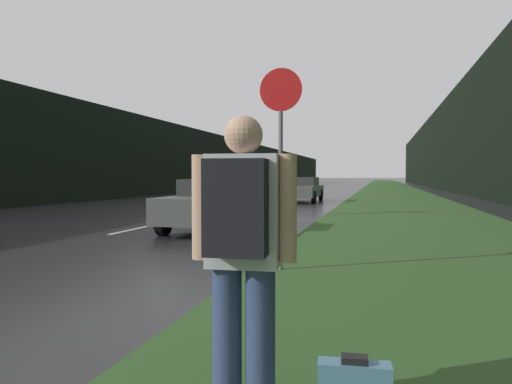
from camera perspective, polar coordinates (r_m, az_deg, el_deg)
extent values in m
cube|color=#2D5123|center=(38.26, 16.79, -0.22)|extent=(6.00, 240.00, 0.02)
cube|color=silver|center=(13.31, -14.36, -4.37)|extent=(0.12, 3.00, 0.01)
cube|color=silver|center=(19.67, -4.23, -2.24)|extent=(0.12, 3.00, 0.01)
cube|color=silver|center=(26.36, 0.86, -1.15)|extent=(0.12, 3.00, 0.01)
cube|color=black|center=(51.19, -4.30, 3.61)|extent=(2.00, 140.00, 5.72)
cube|color=black|center=(48.82, 23.62, 5.43)|extent=(2.00, 140.00, 8.99)
cylinder|color=slate|center=(7.07, 3.08, 0.09)|extent=(0.07, 0.07, 2.47)
cylinder|color=#B71414|center=(7.19, 3.11, 12.66)|extent=(0.66, 0.02, 0.66)
cylinder|color=navy|center=(2.92, -3.64, -18.20)|extent=(0.18, 0.18, 0.93)
cylinder|color=navy|center=(2.89, 0.55, -18.48)|extent=(0.18, 0.18, 0.93)
cube|color=silver|center=(2.73, -1.58, -2.35)|extent=(0.45, 0.28, 0.67)
sphere|color=tan|center=(2.73, -1.59, 7.15)|extent=(0.23, 0.23, 0.23)
cylinder|color=tan|center=(2.79, -6.95, -1.88)|extent=(0.10, 0.10, 0.63)
cylinder|color=tan|center=(2.69, 4.01, -2.02)|extent=(0.10, 0.10, 0.63)
cube|color=black|center=(2.52, -2.54, -1.95)|extent=(0.36, 0.21, 0.54)
cube|color=black|center=(2.88, 12.21, -19.76)|extent=(0.16, 0.10, 0.04)
cube|color=#4C514C|center=(12.22, -5.17, -1.92)|extent=(1.86, 4.03, 0.65)
cube|color=#2D302D|center=(12.39, -4.85, 0.61)|extent=(1.58, 1.82, 0.43)
cylinder|color=black|center=(10.78, -3.09, -3.99)|extent=(0.20, 0.68, 0.68)
cylinder|color=black|center=(11.46, -11.51, -3.67)|extent=(0.20, 0.68, 0.68)
cylinder|color=black|center=(13.17, 0.34, -2.89)|extent=(0.20, 0.68, 0.68)
cylinder|color=black|center=(13.73, -6.80, -2.70)|extent=(0.20, 0.68, 0.68)
cube|color=#4C514C|center=(25.90, 5.79, 0.12)|extent=(1.83, 4.79, 0.61)
cube|color=#2D302D|center=(26.13, 5.88, 1.32)|extent=(1.56, 2.16, 0.47)
cylinder|color=black|center=(24.31, 7.24, -0.64)|extent=(0.20, 0.68, 0.68)
cylinder|color=black|center=(24.62, 3.22, -0.60)|extent=(0.20, 0.68, 0.68)
cylinder|color=black|center=(27.26, 8.11, -0.36)|extent=(0.20, 0.68, 0.68)
cylinder|color=black|center=(27.53, 4.51, -0.32)|extent=(0.20, 0.68, 0.68)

